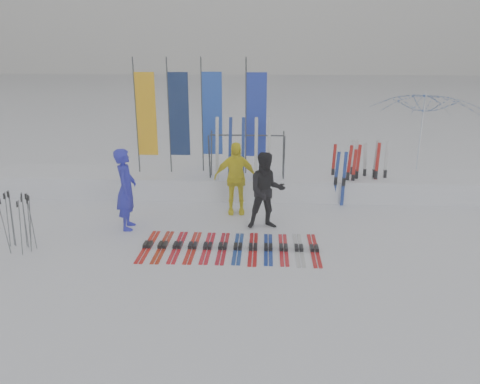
# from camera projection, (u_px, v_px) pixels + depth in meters

# --- Properties ---
(ground) EXTENTS (120.00, 120.00, 0.00)m
(ground) POSITION_uv_depth(u_px,v_px,m) (225.00, 265.00, 9.11)
(ground) COLOR white
(ground) RESTS_ON ground
(snow_bank) EXTENTS (14.00, 1.60, 0.60)m
(snow_bank) POSITION_uv_depth(u_px,v_px,m) (239.00, 184.00, 13.40)
(snow_bank) COLOR white
(snow_bank) RESTS_ON ground
(person_blue) EXTENTS (0.54, 0.74, 1.90)m
(person_blue) POSITION_uv_depth(u_px,v_px,m) (126.00, 189.00, 10.69)
(person_blue) COLOR #2023BE
(person_blue) RESTS_ON ground
(person_black) EXTENTS (0.98, 0.83, 1.80)m
(person_black) POSITION_uv_depth(u_px,v_px,m) (266.00, 191.00, 10.74)
(person_black) COLOR black
(person_black) RESTS_ON ground
(person_yellow) EXTENTS (1.11, 0.53, 1.83)m
(person_yellow) POSITION_uv_depth(u_px,v_px,m) (235.00, 178.00, 11.69)
(person_yellow) COLOR #FFEF10
(person_yellow) RESTS_ON ground
(tent_canopy) EXTENTS (3.65, 3.70, 2.86)m
(tent_canopy) POSITION_uv_depth(u_px,v_px,m) (422.00, 138.00, 13.98)
(tent_canopy) COLOR white
(tent_canopy) RESTS_ON ground
(ski_row) EXTENTS (3.69, 1.68, 0.07)m
(ski_row) POSITION_uv_depth(u_px,v_px,m) (230.00, 247.00, 9.86)
(ski_row) COLOR red
(ski_row) RESTS_ON ground
(pole_cluster) EXTENTS (0.64, 0.51, 1.23)m
(pole_cluster) POSITION_uv_depth(u_px,v_px,m) (20.00, 222.00, 9.69)
(pole_cluster) COLOR #595B60
(pole_cluster) RESTS_ON ground
(feather_flags) EXTENTS (3.65, 0.25, 3.20)m
(feather_flags) POSITION_uv_depth(u_px,v_px,m) (197.00, 115.00, 13.00)
(feather_flags) COLOR #383A3F
(feather_flags) RESTS_ON ground
(ski_rack) EXTENTS (2.04, 0.80, 1.23)m
(ski_rack) POSITION_uv_depth(u_px,v_px,m) (247.00, 150.00, 12.68)
(ski_rack) COLOR #383A3F
(ski_rack) RESTS_ON ground
(upright_skis) EXTENTS (1.50, 1.03, 1.68)m
(upright_skis) POSITION_uv_depth(u_px,v_px,m) (357.00, 172.00, 12.75)
(upright_skis) COLOR navy
(upright_skis) RESTS_ON ground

